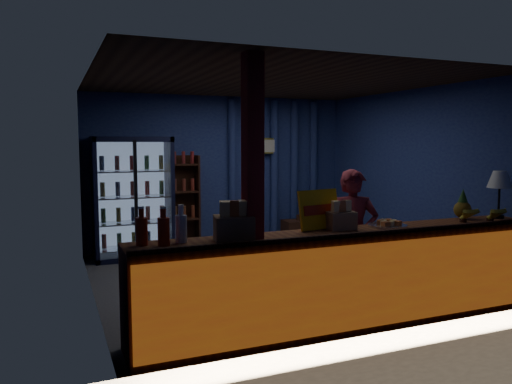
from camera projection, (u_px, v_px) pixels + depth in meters
ground at (272, 277)px, 6.74m from camera, size 4.60×4.60×0.00m
room_walls at (273, 161)px, 6.58m from camera, size 4.60×4.60×4.60m
counter at (351, 278)px, 4.93m from camera, size 4.40×0.57×0.99m
support_post at (253, 200)px, 4.46m from camera, size 0.16×0.16×2.60m
beverage_cooler at (132, 199)px, 7.82m from camera, size 1.20×0.62×1.90m
bottle_shelf at (183, 204)px, 8.29m from camera, size 0.50×0.28×1.60m
curtain_folds at (274, 171)px, 8.96m from camera, size 1.74×0.14×2.50m
framed_picture at (268, 146)px, 8.81m from camera, size 0.36×0.04×0.28m
shopkeeper at (353, 237)px, 5.57m from camera, size 0.65×0.54×1.52m
green_chair at (330, 233)px, 8.56m from camera, size 0.62×0.63×0.53m
side_table at (299, 234)px, 8.58m from camera, size 0.55×0.41×0.58m
yellow_sign at (319, 209)px, 4.98m from camera, size 0.51×0.20×0.40m
soda_bottles at (162, 229)px, 4.25m from camera, size 0.44×0.18×0.33m
snack_box_left at (234, 226)px, 4.41m from camera, size 0.39×0.34×0.36m
snack_box_centre at (340, 219)px, 5.00m from camera, size 0.29×0.24×0.29m
pastry_tray at (387, 224)px, 5.14m from camera, size 0.40×0.40×0.07m
banana_bunches at (480, 214)px, 5.39m from camera, size 0.54×0.31×0.18m
table_lamp at (500, 181)px, 5.66m from camera, size 0.28×0.28×0.54m
pineapple at (463, 207)px, 5.64m from camera, size 0.19×0.19×0.33m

